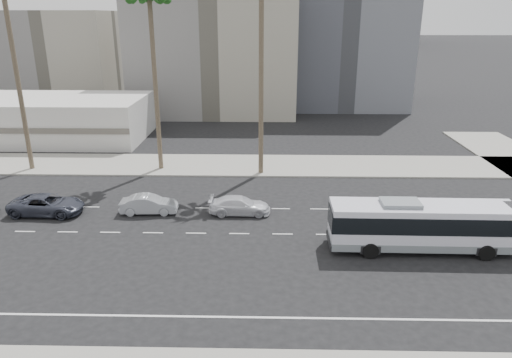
{
  "coord_description": "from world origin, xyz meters",
  "views": [
    {
      "loc": [
        -4.18,
        -29.31,
        14.29
      ],
      "look_at": [
        -4.93,
        4.0,
        2.63
      ],
      "focal_mm": 32.89,
      "sensor_mm": 36.0,
      "label": 1
    }
  ],
  "objects_px": {
    "car_a": "(240,205)",
    "car_b": "(149,204)",
    "city_bus": "(422,225)",
    "car_c": "(47,205)"
  },
  "relations": [
    {
      "from": "city_bus",
      "to": "car_b",
      "type": "bearing_deg",
      "value": 164.47
    },
    {
      "from": "car_a",
      "to": "car_c",
      "type": "relative_size",
      "value": 0.85
    },
    {
      "from": "city_bus",
      "to": "car_a",
      "type": "xyz_separation_m",
      "value": [
        -11.9,
        5.53,
        -1.08
      ]
    },
    {
      "from": "city_bus",
      "to": "car_a",
      "type": "relative_size",
      "value": 2.51
    },
    {
      "from": "car_a",
      "to": "car_b",
      "type": "relative_size",
      "value": 1.08
    },
    {
      "from": "car_b",
      "to": "city_bus",
      "type": "bearing_deg",
      "value": -109.41
    },
    {
      "from": "car_a",
      "to": "car_b",
      "type": "xyz_separation_m",
      "value": [
        -6.92,
        -0.04,
        0.03
      ]
    },
    {
      "from": "city_bus",
      "to": "car_b",
      "type": "distance_m",
      "value": 19.63
    },
    {
      "from": "car_b",
      "to": "car_c",
      "type": "xyz_separation_m",
      "value": [
        -7.68,
        -0.35,
        0.05
      ]
    },
    {
      "from": "car_a",
      "to": "car_c",
      "type": "bearing_deg",
      "value": 91.25
    }
  ]
}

